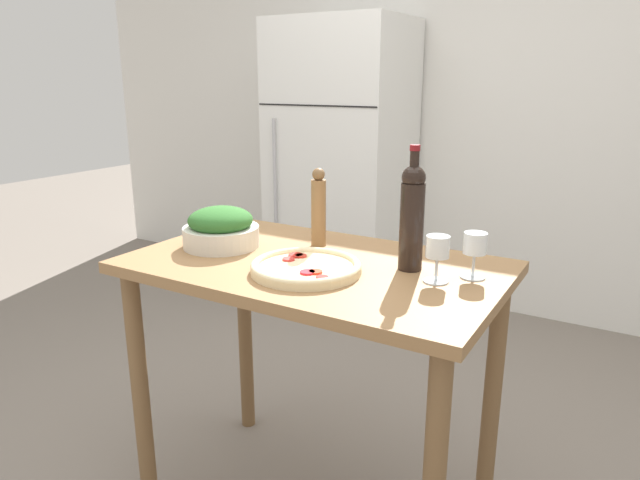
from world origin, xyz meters
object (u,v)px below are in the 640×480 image
(wine_bottle, at_px, (412,215))
(wine_glass_far, at_px, (475,246))
(pepper_mill, at_px, (319,209))
(wine_glass_near, at_px, (437,250))
(refrigerator, at_px, (341,167))
(homemade_pizza, at_px, (306,267))
(salad_bowl, at_px, (221,229))

(wine_bottle, xyz_separation_m, wine_glass_far, (0.18, 0.02, -0.07))
(pepper_mill, bearing_deg, wine_glass_near, -16.87)
(refrigerator, xyz_separation_m, wine_glass_near, (1.25, -1.75, 0.09))
(wine_glass_near, relative_size, wine_glass_far, 1.00)
(wine_bottle, distance_m, wine_glass_far, 0.19)
(wine_glass_far, bearing_deg, pepper_mill, 174.22)
(wine_glass_far, bearing_deg, wine_glass_near, -132.52)
(homemade_pizza, bearing_deg, wine_bottle, 36.22)
(salad_bowl, bearing_deg, wine_glass_near, 2.63)
(wine_glass_near, relative_size, homemade_pizza, 0.41)
(wine_bottle, bearing_deg, wine_glass_far, 6.37)
(refrigerator, relative_size, wine_bottle, 4.93)
(wine_bottle, xyz_separation_m, pepper_mill, (-0.35, 0.07, -0.04))
(wine_bottle, bearing_deg, wine_glass_near, -32.17)
(salad_bowl, bearing_deg, homemade_pizza, -12.08)
(refrigerator, height_order, wine_bottle, refrigerator)
(wine_bottle, bearing_deg, refrigerator, 124.27)
(wine_glass_near, bearing_deg, homemade_pizza, -161.66)
(pepper_mill, xyz_separation_m, homemade_pizza, (0.11, -0.25, -0.11))
(wine_bottle, height_order, wine_glass_near, wine_bottle)
(wine_glass_far, bearing_deg, salad_bowl, -171.68)
(wine_glass_near, bearing_deg, wine_glass_far, 47.48)
(refrigerator, xyz_separation_m, salad_bowl, (0.52, -1.78, 0.06))
(wine_bottle, bearing_deg, homemade_pizza, -143.78)
(refrigerator, relative_size, pepper_mill, 6.85)
(pepper_mill, height_order, homemade_pizza, pepper_mill)
(wine_glass_far, relative_size, homemade_pizza, 0.41)
(wine_glass_far, height_order, homemade_pizza, wine_glass_far)
(wine_glass_near, distance_m, wine_glass_far, 0.11)
(wine_glass_near, height_order, salad_bowl, salad_bowl)
(wine_glass_near, height_order, homemade_pizza, wine_glass_near)
(wine_glass_far, distance_m, pepper_mill, 0.54)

